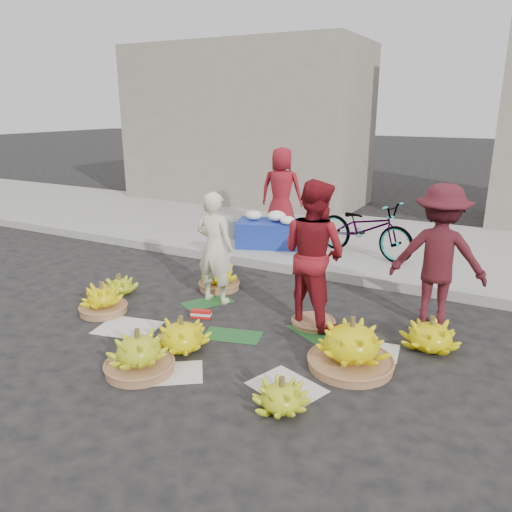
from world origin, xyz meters
The scene contains 23 objects.
ground centered at (0.00, 0.00, 0.00)m, with size 80.00×80.00×0.00m, color black.
curb centered at (0.00, 2.20, 0.07)m, with size 40.00×0.25×0.15m, color gray.
sidewalk centered at (0.00, 4.30, 0.06)m, with size 40.00×4.00×0.12m, color gray.
building_left centered at (-4.00, 7.20, 2.00)m, with size 6.00×3.00×4.00m, color gray.
newspaper_scatter centered at (0.00, -0.80, 0.00)m, with size 3.20×1.80×0.00m, color silver, non-canonical shape.
banana_leaves centered at (-0.10, 0.20, 0.00)m, with size 2.00×1.00×0.00m, color #194C21, non-canonical shape.
banana_bunch_0 centered at (-1.88, -0.40, 0.17)m, with size 0.64×0.64×0.41m.
banana_bunch_1 centered at (-0.40, -0.75, 0.18)m, with size 0.81×0.81×0.39m.
banana_bunch_2 centered at (-0.50, -1.32, 0.20)m, with size 0.72×0.72×0.46m.
banana_bunch_3 centered at (1.01, -1.25, 0.14)m, with size 0.64×0.64×0.32m.
banana_bunch_4 centered at (1.31, -0.26, 0.25)m, with size 1.00×1.00×0.55m.
banana_bunch_5 centered at (1.94, 0.51, 0.17)m, with size 0.76×0.76×0.39m.
banana_bunch_6 centered at (-2.15, 0.19, 0.13)m, with size 0.49×0.49×0.30m.
banana_bunch_7 centered at (-1.05, 1.03, 0.17)m, with size 0.64×0.64×0.40m.
basket_spare centered at (0.60, 0.50, 0.03)m, with size 0.50×0.50×0.06m, color #8D5C3B.
incense_stack centered at (-0.69, 0.04, 0.06)m, with size 0.25×0.08×0.10m, color red.
vendor_cream centered at (-0.84, 0.62, 0.74)m, with size 0.54×0.35×1.48m, color #EFEAC9.
vendor_red centered at (0.55, 0.57, 0.87)m, with size 0.84×0.66×1.73m, color maroon.
man_striped centered at (1.84, 1.24, 0.84)m, with size 1.09×0.63×1.69m, color maroon.
flower_table centered at (-1.26, 3.02, 0.38)m, with size 1.24×0.99×0.63m.
grey_bucket centered at (-2.07, 3.25, 0.29)m, with size 0.30×0.30×0.34m, color gray.
flower_vendor centered at (-1.49, 4.00, 0.95)m, with size 0.81×0.53×1.65m, color maroon.
bicycle centered at (0.40, 3.24, 0.58)m, with size 1.76×0.61×0.93m, color gray.
Camera 1 is at (2.58, -4.64, 2.51)m, focal length 35.00 mm.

